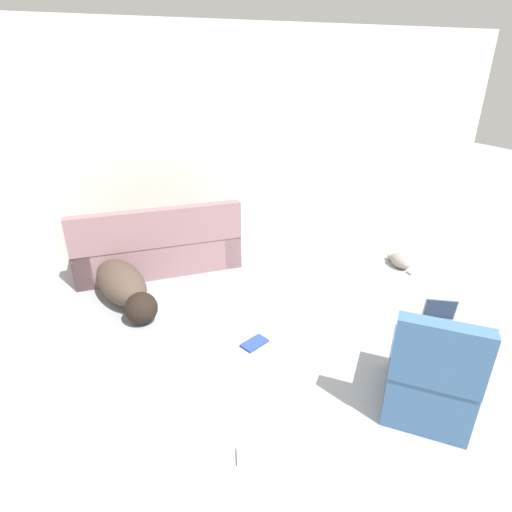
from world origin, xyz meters
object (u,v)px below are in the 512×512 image
(laptop_open, at_px, (440,317))
(book_blue, at_px, (254,343))
(book_cream, at_px, (250,456))
(dog, at_px, (124,286))
(couch, at_px, (158,247))
(cat, at_px, (399,260))
(side_chair, at_px, (429,377))

(laptop_open, distance_m, book_blue, 1.83)
(laptop_open, bearing_deg, book_cream, -130.68)
(dog, xyz_separation_m, book_blue, (1.08, -1.13, -0.17))
(couch, height_order, book_blue, couch)
(dog, bearing_deg, laptop_open, 46.67)
(dog, xyz_separation_m, laptop_open, (2.89, -1.36, -0.10))
(cat, xyz_separation_m, side_chair, (-1.26, -2.05, 0.20))
(book_cream, distance_m, book_blue, 1.16)
(couch, relative_size, book_cream, 10.16)
(laptop_open, relative_size, side_chair, 0.46)
(couch, distance_m, side_chair, 3.35)
(couch, bearing_deg, side_chair, 117.16)
(dog, height_order, laptop_open, dog)
(couch, height_order, side_chair, side_chair)
(couch, xyz_separation_m, side_chair, (1.60, -2.94, 0.01))
(book_cream, height_order, side_chair, side_chair)
(laptop_open, height_order, book_blue, laptop_open)
(dog, bearing_deg, couch, 131.48)
(laptop_open, relative_size, book_blue, 1.45)
(book_cream, bearing_deg, dog, 107.70)
(cat, bearing_deg, side_chair, 151.22)
(dog, relative_size, book_cream, 7.53)
(couch, height_order, laptop_open, couch)
(book_blue, relative_size, side_chair, 0.31)
(laptop_open, bearing_deg, couch, 167.49)
(cat, relative_size, laptop_open, 1.24)
(side_chair, bearing_deg, book_cream, 40.01)
(book_cream, relative_size, side_chair, 0.22)
(dog, xyz_separation_m, side_chair, (2.03, -2.21, 0.10))
(book_blue, bearing_deg, book_cream, -108.81)
(side_chair, bearing_deg, dog, -8.06)
(couch, relative_size, book_blue, 7.09)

